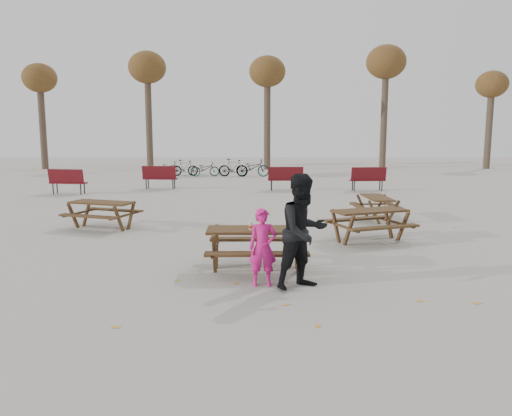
{
  "coord_description": "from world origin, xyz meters",
  "views": [
    {
      "loc": [
        -0.11,
        -8.89,
        2.52
      ],
      "look_at": [
        0.0,
        1.0,
        1.0
      ],
      "focal_mm": 35.0,
      "sensor_mm": 36.0,
      "label": 1
    }
  ],
  "objects_px": {
    "soda_bottle": "(251,226)",
    "picnic_table_north": "(102,215)",
    "child": "(263,247)",
    "picnic_table_far": "(377,208)",
    "picnic_table_east": "(369,226)",
    "main_picnic_table": "(257,239)",
    "food_tray": "(257,228)",
    "adult": "(303,232)"
  },
  "relations": [
    {
      "from": "soda_bottle",
      "to": "picnic_table_north",
      "type": "xyz_separation_m",
      "value": [
        -3.88,
        4.11,
        -0.49
      ]
    },
    {
      "from": "child",
      "to": "picnic_table_far",
      "type": "distance_m",
      "value": 7.03
    },
    {
      "from": "picnic_table_east",
      "to": "picnic_table_north",
      "type": "bearing_deg",
      "value": 146.31
    },
    {
      "from": "main_picnic_table",
      "to": "food_tray",
      "type": "bearing_deg",
      "value": -78.19
    },
    {
      "from": "child",
      "to": "soda_bottle",
      "type": "bearing_deg",
      "value": 98.58
    },
    {
      "from": "picnic_table_east",
      "to": "picnic_table_north",
      "type": "distance_m",
      "value": 6.81
    },
    {
      "from": "food_tray",
      "to": "picnic_table_north",
      "type": "height_order",
      "value": "food_tray"
    },
    {
      "from": "adult",
      "to": "picnic_table_east",
      "type": "xyz_separation_m",
      "value": [
        1.9,
        3.44,
        -0.56
      ]
    },
    {
      "from": "food_tray",
      "to": "child",
      "type": "height_order",
      "value": "child"
    },
    {
      "from": "main_picnic_table",
      "to": "adult",
      "type": "height_order",
      "value": "adult"
    },
    {
      "from": "food_tray",
      "to": "soda_bottle",
      "type": "bearing_deg",
      "value": -149.37
    },
    {
      "from": "food_tray",
      "to": "adult",
      "type": "height_order",
      "value": "adult"
    },
    {
      "from": "food_tray",
      "to": "picnic_table_north",
      "type": "xyz_separation_m",
      "value": [
        -4.0,
        4.04,
        -0.43
      ]
    },
    {
      "from": "food_tray",
      "to": "picnic_table_east",
      "type": "distance_m",
      "value": 3.61
    },
    {
      "from": "main_picnic_table",
      "to": "food_tray",
      "type": "xyz_separation_m",
      "value": [
        0.01,
        -0.06,
        0.21
      ]
    },
    {
      "from": "picnic_table_far",
      "to": "soda_bottle",
      "type": "bearing_deg",
      "value": 143.84
    },
    {
      "from": "soda_bottle",
      "to": "adult",
      "type": "relative_size",
      "value": 0.09
    },
    {
      "from": "soda_bottle",
      "to": "child",
      "type": "height_order",
      "value": "child"
    },
    {
      "from": "child",
      "to": "picnic_table_far",
      "type": "xyz_separation_m",
      "value": [
        3.43,
        6.13,
        -0.31
      ]
    },
    {
      "from": "picnic_table_far",
      "to": "picnic_table_east",
      "type": "bearing_deg",
      "value": 160.64
    },
    {
      "from": "soda_bottle",
      "to": "child",
      "type": "relative_size",
      "value": 0.13
    },
    {
      "from": "main_picnic_table",
      "to": "child",
      "type": "xyz_separation_m",
      "value": [
        0.09,
        -0.92,
        0.06
      ]
    },
    {
      "from": "adult",
      "to": "soda_bottle",
      "type": "bearing_deg",
      "value": 100.9
    },
    {
      "from": "main_picnic_table",
      "to": "food_tray",
      "type": "height_order",
      "value": "food_tray"
    },
    {
      "from": "food_tray",
      "to": "adult",
      "type": "distance_m",
      "value": 1.24
    },
    {
      "from": "food_tray",
      "to": "child",
      "type": "relative_size",
      "value": 0.14
    },
    {
      "from": "main_picnic_table",
      "to": "picnic_table_east",
      "type": "xyz_separation_m",
      "value": [
        2.64,
        2.39,
        -0.22
      ]
    },
    {
      "from": "food_tray",
      "to": "picnic_table_east",
      "type": "height_order",
      "value": "food_tray"
    },
    {
      "from": "soda_bottle",
      "to": "food_tray",
      "type": "bearing_deg",
      "value": 30.63
    },
    {
      "from": "picnic_table_east",
      "to": "food_tray",
      "type": "bearing_deg",
      "value": -157.16
    },
    {
      "from": "picnic_table_east",
      "to": "picnic_table_far",
      "type": "relative_size",
      "value": 1.11
    },
    {
      "from": "adult",
      "to": "picnic_table_east",
      "type": "relative_size",
      "value": 1.08
    },
    {
      "from": "adult",
      "to": "child",
      "type": "bearing_deg",
      "value": 136.72
    },
    {
      "from": "soda_bottle",
      "to": "picnic_table_east",
      "type": "height_order",
      "value": "soda_bottle"
    },
    {
      "from": "main_picnic_table",
      "to": "adult",
      "type": "bearing_deg",
      "value": -55.03
    },
    {
      "from": "picnic_table_north",
      "to": "picnic_table_east",
      "type": "bearing_deg",
      "value": 5.96
    },
    {
      "from": "food_tray",
      "to": "picnic_table_east",
      "type": "bearing_deg",
      "value": 42.96
    },
    {
      "from": "main_picnic_table",
      "to": "picnic_table_east",
      "type": "distance_m",
      "value": 3.56
    },
    {
      "from": "adult",
      "to": "picnic_table_north",
      "type": "relative_size",
      "value": 1.12
    },
    {
      "from": "food_tray",
      "to": "picnic_table_far",
      "type": "height_order",
      "value": "food_tray"
    },
    {
      "from": "food_tray",
      "to": "main_picnic_table",
      "type": "bearing_deg",
      "value": 101.81
    },
    {
      "from": "adult",
      "to": "main_picnic_table",
      "type": "bearing_deg",
      "value": 93.46
    }
  ]
}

